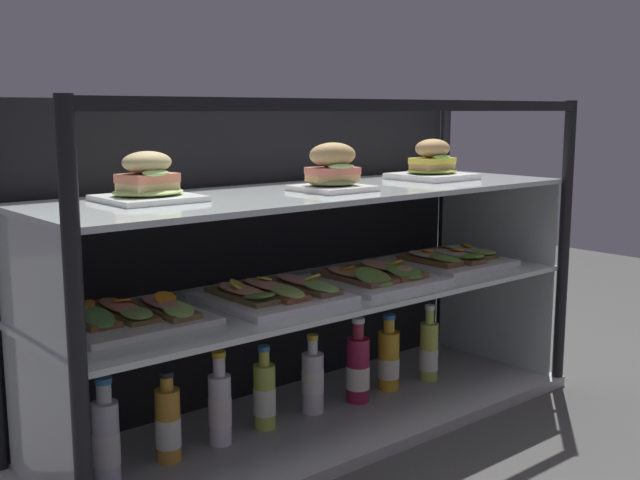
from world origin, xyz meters
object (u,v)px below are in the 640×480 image
Objects in this scene: juice_bottle_tucked_behind at (106,440)px; juice_bottle_front_fourth at (313,380)px; juice_bottle_back_left at (220,407)px; plated_roll_sandwich_center at (432,165)px; open_sandwich_tray_far_right at (129,314)px; open_sandwich_tray_left_of_center at (274,293)px; juice_bottle_back_center at (265,396)px; plated_roll_sandwich_mid_left at (148,183)px; plated_roll_sandwich_right_of_center at (333,172)px; juice_bottle_back_right at (388,360)px; juice_bottle_front_middle at (168,425)px; open_sandwich_tray_mid_left at (375,275)px; open_sandwich_tray_near_left_corner at (449,259)px; juice_bottle_near_post at (358,369)px; juice_bottle_front_left_end at (429,352)px.

juice_bottle_tucked_behind is 0.61m from juice_bottle_front_fourth.
juice_bottle_back_left is (0.30, -0.00, 0.00)m from juice_bottle_tucked_behind.
open_sandwich_tray_far_right is (-0.98, 0.02, -0.29)m from plated_roll_sandwich_center.
juice_bottle_back_center is (0.01, 0.05, -0.28)m from open_sandwich_tray_left_of_center.
plated_roll_sandwich_mid_left reaches higher than open_sandwich_tray_left_of_center.
plated_roll_sandwich_right_of_center is 0.76× the size of juice_bottle_back_right.
juice_bottle_front_middle is (0.08, -0.01, -0.28)m from open_sandwich_tray_far_right.
juice_bottle_back_center is (-0.17, 0.08, -0.58)m from plated_roll_sandwich_right_of_center.
juice_bottle_back_right is (0.46, 0.05, -0.28)m from open_sandwich_tray_left_of_center.
juice_bottle_tucked_behind reaches higher than juice_bottle_front_fourth.
juice_bottle_back_center is at bearing -0.17° from open_sandwich_tray_far_right.
juice_bottle_front_middle is at bearing 175.30° from open_sandwich_tray_mid_left.
juice_bottle_front_middle is at bearing -178.43° from juice_bottle_back_center.
plated_roll_sandwich_mid_left is 0.94× the size of juice_bottle_front_middle.
plated_roll_sandwich_center is (0.91, -0.04, 0.00)m from plated_roll_sandwich_mid_left.
juice_bottle_front_fourth is (0.61, 0.00, -0.00)m from juice_bottle_tucked_behind.
juice_bottle_back_left is (-0.82, 0.03, -0.28)m from open_sandwich_tray_near_left_corner.
juice_bottle_back_center reaches higher than juice_bottle_front_fourth.
open_sandwich_tray_mid_left reaches higher than juice_bottle_front_fourth.
juice_bottle_front_fourth is at bearing 90.84° from plated_roll_sandwich_right_of_center.
plated_roll_sandwich_mid_left is 0.65× the size of open_sandwich_tray_near_left_corner.
juice_bottle_near_post reaches higher than juice_bottle_tucked_behind.
juice_bottle_front_middle is (-0.90, 0.01, -0.57)m from plated_roll_sandwich_center.
juice_bottle_front_middle is (-0.28, 0.05, -0.28)m from open_sandwich_tray_left_of_center.
plated_roll_sandwich_mid_left reaches higher than juice_bottle_back_right.
juice_bottle_front_left_end is at bearing -4.17° from juice_bottle_front_fourth.
open_sandwich_tray_far_right is at bearing 179.88° from juice_bottle_front_fourth.
juice_bottle_tucked_behind reaches higher than juice_bottle_front_middle.
juice_bottle_front_fourth is 0.15m from juice_bottle_near_post.
open_sandwich_tray_left_of_center reaches higher than juice_bottle_front_fourth.
juice_bottle_back_right is at bearing 24.95° from open_sandwich_tray_mid_left.
juice_bottle_back_right is at bearing 5.19° from juice_bottle_near_post.
plated_roll_sandwich_mid_left is at bearing 172.96° from open_sandwich_tray_mid_left.
open_sandwich_tray_left_of_center reaches higher than juice_bottle_tucked_behind.
plated_roll_sandwich_center is 0.68m from open_sandwich_tray_left_of_center.
open_sandwich_tray_mid_left is 0.44m from juice_bottle_back_center.
juice_bottle_front_left_end is (0.60, -0.03, 0.00)m from juice_bottle_back_center.
open_sandwich_tray_near_left_corner is at bearing -2.26° from juice_bottle_front_left_end.
open_sandwich_tray_near_left_corner is at bearing -2.42° from juice_bottle_near_post.
juice_bottle_front_middle is at bearing 178.45° from juice_bottle_front_left_end.
juice_bottle_back_left is (-0.75, 0.01, -0.56)m from plated_roll_sandwich_center.
open_sandwich_tray_far_right is 1.00× the size of open_sandwich_tray_near_left_corner.
juice_bottle_back_center is 1.01× the size of juice_bottle_front_fourth.
open_sandwich_tray_left_of_center reaches higher than juice_bottle_front_left_end.
plated_roll_sandwich_center reaches higher than juice_bottle_tucked_behind.
juice_bottle_front_fourth is (0.31, 0.01, -0.01)m from juice_bottle_back_left.
open_sandwich_tray_left_of_center is at bearing -178.40° from open_sandwich_tray_near_left_corner.
plated_roll_sandwich_mid_left is 0.84× the size of juice_bottle_near_post.
open_sandwich_tray_mid_left reaches higher than juice_bottle_near_post.
juice_bottle_back_left is at bearing 178.24° from juice_bottle_front_left_end.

